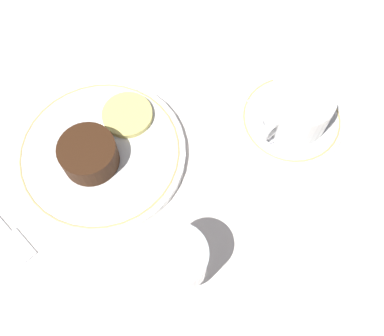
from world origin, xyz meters
The scene contains 9 objects.
ground_plane centered at (0.00, 0.00, 0.00)m, with size 3.00×3.00×0.00m, color white.
dinner_plate centered at (0.01, -0.03, 0.01)m, with size 0.25×0.25×0.01m.
saucer centered at (-0.24, 0.12, 0.01)m, with size 0.16×0.16×0.01m.
coffee_cup centered at (-0.24, 0.12, 0.04)m, with size 0.12×0.10×0.06m.
spoon centered at (-0.19, 0.11, 0.01)m, with size 0.04×0.10×0.00m.
wine_glass centered at (0.04, 0.17, 0.07)m, with size 0.07×0.07×0.11m.
fork centered at (0.18, -0.04, 0.00)m, with size 0.02×0.18×0.01m.
dessert_cake centered at (0.03, -0.03, 0.04)m, with size 0.08×0.08×0.04m.
pineapple_slice centered at (-0.05, -0.05, 0.02)m, with size 0.08×0.08×0.01m.
Camera 1 is at (0.11, 0.27, 0.61)m, focal length 42.00 mm.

